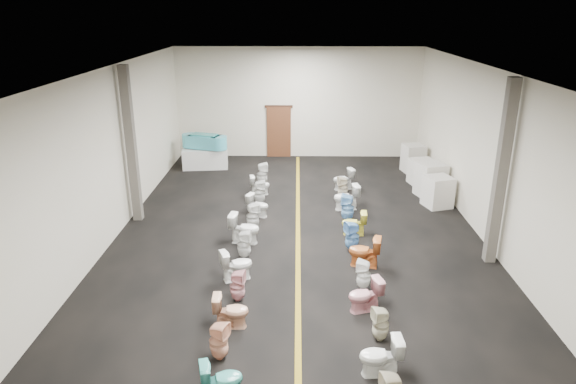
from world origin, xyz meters
name	(u,v)px	position (x,y,z in m)	size (l,w,h in m)	color
floor	(298,234)	(0.00, 0.00, 0.00)	(16.00, 16.00, 0.00)	black
ceiling	(299,69)	(0.00, 0.00, 4.50)	(16.00, 16.00, 0.00)	black
wall_back	(298,103)	(0.00, 8.00, 2.25)	(10.00, 10.00, 0.00)	beige
wall_front	(300,342)	(0.00, -8.00, 2.25)	(10.00, 10.00, 0.00)	beige
wall_left	(110,155)	(-5.00, 0.00, 2.25)	(16.00, 16.00, 0.00)	beige
wall_right	(489,157)	(5.00, 0.00, 2.25)	(16.00, 16.00, 0.00)	beige
aisle_stripe	(298,234)	(0.00, 0.00, 0.00)	(0.12, 15.60, 0.01)	olive
back_door	(279,132)	(-0.80, 7.94, 1.05)	(1.00, 0.10, 2.10)	#562D19
door_frame	(279,106)	(-0.80, 7.95, 2.12)	(1.15, 0.08, 0.10)	#331C11
column_left	(131,146)	(-4.75, 1.00, 2.25)	(0.25, 0.25, 4.50)	#59544C
column_right	(501,174)	(4.75, -1.50, 2.25)	(0.25, 0.25, 4.50)	#59544C
display_table	(205,158)	(-3.63, 6.27, 0.38)	(1.72, 0.86, 0.77)	white
bathtub	(204,141)	(-3.63, 6.27, 1.07)	(1.80, 1.03, 0.55)	#44B1C4
appliance_crate_a	(438,192)	(4.40, 2.21, 0.49)	(0.76, 0.76, 0.98)	silver
appliance_crate_b	(431,180)	(4.40, 3.17, 0.56)	(0.82, 0.82, 1.13)	silver
appliance_crate_c	(422,172)	(4.40, 4.39, 0.45)	(0.79, 0.79, 0.90)	silver
appliance_crate_d	(413,158)	(4.40, 5.87, 0.53)	(0.74, 0.74, 1.06)	beige
toilet_left_0	(222,380)	(-1.22, -6.39, 0.34)	(0.38, 0.67, 0.69)	teal
toilet_left_1	(219,341)	(-1.41, -5.41, 0.37)	(0.33, 0.34, 0.74)	#F4B190
toilet_left_2	(231,311)	(-1.31, -4.43, 0.35)	(0.39, 0.69, 0.70)	#DBA280
toilet_left_3	(237,286)	(-1.29, -3.48, 0.36)	(0.32, 0.33, 0.71)	pink
toilet_left_4	(237,265)	(-1.42, -2.55, 0.37)	(0.42, 0.73, 0.75)	white
toilet_left_5	(244,245)	(-1.35, -1.48, 0.37)	(0.33, 0.34, 0.74)	white
toilet_left_6	(244,228)	(-1.43, -0.57, 0.41)	(0.45, 0.80, 0.81)	white
toilet_left_7	(253,216)	(-1.28, 0.32, 0.39)	(0.35, 0.36, 0.78)	silver
toilet_left_8	(258,205)	(-1.21, 1.30, 0.34)	(0.38, 0.67, 0.68)	white
toilet_left_9	(259,192)	(-1.23, 2.29, 0.40)	(0.36, 0.37, 0.79)	silver
toilet_left_10	(260,185)	(-1.28, 3.20, 0.33)	(0.37, 0.65, 0.67)	white
toilet_left_11	(262,174)	(-1.27, 4.18, 0.41)	(0.37, 0.37, 0.81)	white
toilet_right_1	(381,356)	(1.39, -5.79, 0.37)	(0.41, 0.72, 0.73)	white
toilet_right_2	(381,324)	(1.55, -4.82, 0.35)	(0.31, 0.32, 0.69)	beige
toilet_right_3	(365,295)	(1.38, -3.81, 0.36)	(0.40, 0.71, 0.72)	pink
toilet_right_4	(364,275)	(1.46, -2.93, 0.35)	(0.31, 0.32, 0.70)	white
toilet_right_5	(364,251)	(1.60, -1.85, 0.39)	(0.43, 0.76, 0.78)	#CA672C
toilet_right_6	(352,236)	(1.39, -1.00, 0.40)	(0.36, 0.37, 0.80)	#6BA7E2
toilet_right_7	(354,223)	(1.54, -0.02, 0.34)	(0.38, 0.67, 0.69)	#EBE04A
toilet_right_8	(348,208)	(1.46, 0.97, 0.41)	(0.37, 0.38, 0.82)	#78B1E6
toilet_right_9	(346,197)	(1.50, 1.89, 0.40)	(0.45, 0.78, 0.80)	white
toilet_right_10	(343,188)	(1.48, 2.90, 0.37)	(0.33, 0.34, 0.74)	beige
toilet_right_11	(343,179)	(1.57, 3.77, 0.37)	(0.41, 0.72, 0.73)	silver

